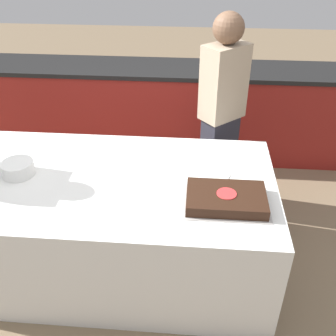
{
  "coord_description": "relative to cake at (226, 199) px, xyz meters",
  "views": [
    {
      "loc": [
        0.52,
        -2.01,
        2.18
      ],
      "look_at": [
        0.35,
        0.0,
        0.85
      ],
      "focal_mm": 42.0,
      "sensor_mm": 36.0,
      "label": 1
    }
  ],
  "objects": [
    {
      "name": "person_cutting_cake",
      "position": [
        0.0,
        0.98,
        0.08
      ],
      "size": [
        0.38,
        0.37,
        1.61
      ],
      "rotation": [
        0.0,
        0.0,
        -2.41
      ],
      "color": "#282833",
      "rests_on": "ground_plane"
    },
    {
      "name": "side_plate_near_cake",
      "position": [
        -0.06,
        0.3,
        -0.03
      ],
      "size": [
        0.2,
        0.2,
        0.0
      ],
      "color": "white",
      "rests_on": "dining_table"
    },
    {
      "name": "dining_table",
      "position": [
        -0.71,
        0.19,
        -0.41
      ],
      "size": [
        2.07,
        1.13,
        0.75
      ],
      "color": "silver",
      "rests_on": "ground_plane"
    },
    {
      "name": "plate_stack",
      "position": [
        -1.32,
        0.2,
        0.01
      ],
      "size": [
        0.2,
        0.2,
        0.09
      ],
      "color": "white",
      "rests_on": "dining_table"
    },
    {
      "name": "back_counter",
      "position": [
        -0.71,
        1.84,
        -0.32
      ],
      "size": [
        4.4,
        0.58,
        0.92
      ],
      "color": "maroon",
      "rests_on": "ground_plane"
    },
    {
      "name": "ground_plane",
      "position": [
        -0.71,
        0.19,
        -0.78
      ],
      "size": [
        14.0,
        14.0,
        0.0
      ],
      "primitive_type": "plane",
      "color": "#7A664C"
    },
    {
      "name": "cake",
      "position": [
        0.0,
        0.0,
        0.0
      ],
      "size": [
        0.5,
        0.34,
        0.07
      ],
      "color": "#B7B2AD",
      "rests_on": "dining_table"
    }
  ]
}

